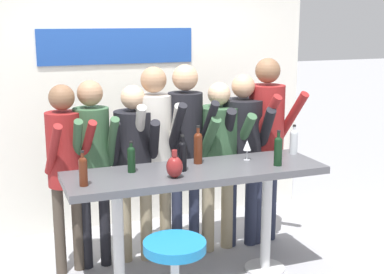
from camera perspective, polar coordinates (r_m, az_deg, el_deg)
back_wall at (r=5.77m, az=-5.29°, el=4.67°), size 3.75×0.12×2.84m
tasting_table at (r=4.43m, az=0.45°, el=-5.41°), size 2.15×0.65×1.01m
bar_stool at (r=3.81m, az=-1.84°, el=-14.40°), size 0.46×0.46×0.73m
person_far_left at (r=4.68m, az=-13.38°, el=-2.10°), size 0.42×0.55×1.68m
person_left at (r=4.73m, az=-10.56°, el=-1.65°), size 0.38×0.51×1.70m
person_center_left at (r=4.81m, az=-6.18°, el=-1.90°), size 0.48×0.58×1.65m
person_center at (r=4.87m, az=-4.00°, el=-0.39°), size 0.45×0.58×1.80m
person_center_right at (r=4.89m, az=-0.67°, el=-0.05°), size 0.38×0.53×1.81m
person_right at (r=5.04m, az=2.89°, el=-1.29°), size 0.47×0.56×1.64m
person_far_right at (r=5.13m, az=5.39°, el=-0.60°), size 0.52×0.62×1.70m
person_rightmost at (r=5.23m, az=7.97°, el=0.80°), size 0.49×0.62×1.85m
wine_bottle_0 at (r=4.30m, az=-6.49°, el=-2.23°), size 0.06×0.06×0.26m
wine_bottle_1 at (r=4.00m, az=-11.54°, el=-3.45°), size 0.06×0.06×0.27m
wine_bottle_2 at (r=4.93m, az=10.81°, el=-0.35°), size 0.07×0.07×0.27m
wine_bottle_3 at (r=4.30m, az=-1.01°, el=-1.89°), size 0.07×0.07×0.30m
wine_bottle_4 at (r=4.51m, az=9.18°, el=-1.33°), size 0.07×0.07×0.30m
wine_bottle_5 at (r=4.52m, az=0.65°, el=-1.00°), size 0.07×0.07×0.33m
wine_glass_0 at (r=4.66m, az=5.90°, el=-0.95°), size 0.07×0.07×0.18m
decorative_vase at (r=4.13m, az=-1.87°, el=-3.17°), size 0.13×0.13×0.22m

